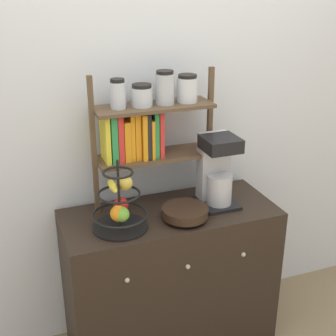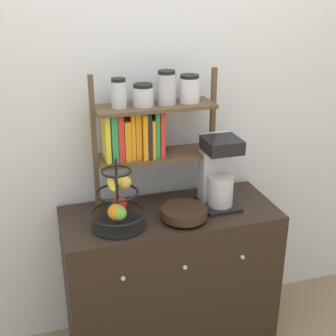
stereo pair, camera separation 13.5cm
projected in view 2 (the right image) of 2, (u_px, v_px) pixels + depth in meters
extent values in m
cube|color=silver|center=(155.00, 108.00, 2.47)|extent=(7.00, 0.05, 2.60)
cube|color=black|center=(170.00, 279.00, 2.56)|extent=(1.11, 0.47, 0.82)
sphere|color=#B2AD8C|center=(123.00, 279.00, 2.18)|extent=(0.02, 0.02, 0.02)
sphere|color=#B2AD8C|center=(185.00, 267.00, 2.26)|extent=(0.02, 0.02, 0.02)
sphere|color=#B2AD8C|center=(243.00, 257.00, 2.35)|extent=(0.02, 0.02, 0.02)
cube|color=black|center=(218.00, 204.00, 2.47)|extent=(0.19, 0.22, 0.02)
cube|color=#B7B7BC|center=(215.00, 167.00, 2.45)|extent=(0.16, 0.09, 0.36)
cylinder|color=#B7B7BC|center=(220.00, 191.00, 2.42)|extent=(0.13, 0.13, 0.16)
cube|color=black|center=(222.00, 145.00, 2.33)|extent=(0.18, 0.17, 0.07)
cylinder|color=black|center=(119.00, 225.00, 2.27)|extent=(0.27, 0.27, 0.01)
cylinder|color=black|center=(117.00, 193.00, 2.20)|extent=(0.01, 0.01, 0.34)
torus|color=black|center=(118.00, 213.00, 2.24)|extent=(0.27, 0.27, 0.01)
torus|color=black|center=(117.00, 193.00, 2.20)|extent=(0.21, 0.21, 0.01)
torus|color=black|center=(116.00, 171.00, 2.16)|extent=(0.15, 0.15, 0.01)
sphere|color=red|center=(120.00, 203.00, 2.26)|extent=(0.07, 0.07, 0.07)
sphere|color=#6BAD33|center=(119.00, 213.00, 2.17)|extent=(0.07, 0.07, 0.07)
sphere|color=orange|center=(116.00, 212.00, 2.17)|extent=(0.08, 0.08, 0.08)
ellipsoid|color=yellow|center=(111.00, 184.00, 2.23)|extent=(0.04, 0.15, 0.04)
sphere|color=gold|center=(124.00, 182.00, 2.23)|extent=(0.07, 0.07, 0.07)
cylinder|color=black|center=(184.00, 218.00, 2.33)|extent=(0.13, 0.13, 0.02)
cylinder|color=black|center=(184.00, 212.00, 2.31)|extent=(0.23, 0.23, 0.05)
cube|color=brown|center=(95.00, 146.00, 2.29)|extent=(0.02, 0.02, 0.70)
cube|color=brown|center=(212.00, 135.00, 2.46)|extent=(0.02, 0.02, 0.70)
cube|color=brown|center=(156.00, 156.00, 2.40)|extent=(0.59, 0.20, 0.02)
cube|color=brown|center=(155.00, 107.00, 2.30)|extent=(0.59, 0.20, 0.02)
cube|color=yellow|center=(106.00, 137.00, 2.29)|extent=(0.02, 0.14, 0.23)
cube|color=#2D8C47|center=(112.00, 137.00, 2.30)|extent=(0.03, 0.14, 0.23)
cube|color=red|center=(119.00, 136.00, 2.31)|extent=(0.03, 0.15, 0.23)
cube|color=orange|center=(125.00, 138.00, 2.32)|extent=(0.03, 0.14, 0.20)
cube|color=orange|center=(131.00, 135.00, 2.32)|extent=(0.02, 0.12, 0.23)
cube|color=orange|center=(136.00, 135.00, 2.33)|extent=(0.03, 0.12, 0.23)
cube|color=orange|center=(142.00, 134.00, 2.34)|extent=(0.02, 0.16, 0.23)
cube|color=black|center=(146.00, 134.00, 2.34)|extent=(0.02, 0.15, 0.23)
cube|color=orange|center=(150.00, 136.00, 2.36)|extent=(0.02, 0.15, 0.20)
cube|color=#2D8C47|center=(155.00, 133.00, 2.36)|extent=(0.02, 0.13, 0.23)
cube|color=red|center=(159.00, 132.00, 2.36)|extent=(0.02, 0.14, 0.23)
cylinder|color=silver|center=(119.00, 95.00, 2.23)|extent=(0.08, 0.08, 0.13)
cylinder|color=black|center=(118.00, 80.00, 2.20)|extent=(0.07, 0.07, 0.02)
cylinder|color=silver|center=(143.00, 96.00, 2.27)|extent=(0.10, 0.10, 0.09)
cylinder|color=black|center=(143.00, 85.00, 2.25)|extent=(0.09, 0.09, 0.02)
cylinder|color=#ADB2B7|center=(167.00, 89.00, 2.29)|extent=(0.09, 0.09, 0.15)
cylinder|color=black|center=(167.00, 72.00, 2.26)|extent=(0.08, 0.08, 0.02)
cylinder|color=silver|center=(189.00, 90.00, 2.33)|extent=(0.10, 0.10, 0.12)
cylinder|color=black|center=(190.00, 76.00, 2.30)|extent=(0.09, 0.09, 0.02)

